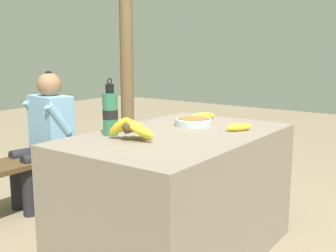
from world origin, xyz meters
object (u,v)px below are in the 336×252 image
object	(u,v)px
loose_banana_front	(239,127)
loose_banana_side	(203,116)
banana_bunch_ripe	(132,128)
water_bottle	(110,113)
wooden_bench	(44,162)
support_post_far	(126,33)
serving_bowl	(193,121)
seated_vendor	(46,130)

from	to	relation	value
loose_banana_front	loose_banana_side	size ratio (longest dim) A/B	1.03
banana_bunch_ripe	water_bottle	distance (m)	0.19
loose_banana_side	wooden_bench	distance (m)	1.28
wooden_bench	support_post_far	size ratio (longest dim) A/B	0.69
banana_bunch_ripe	loose_banana_side	size ratio (longest dim) A/B	1.91
banana_bunch_ripe	loose_banana_front	size ratio (longest dim) A/B	1.85
serving_bowl	support_post_far	distance (m)	1.75
serving_bowl	loose_banana_side	distance (m)	0.24
loose_banana_front	support_post_far	size ratio (longest dim) A/B	0.06
serving_bowl	loose_banana_side	bearing A→B (deg)	17.31
loose_banana_front	support_post_far	world-z (taller)	support_post_far
support_post_far	banana_bunch_ripe	bearing A→B (deg)	-137.92
banana_bunch_ripe	loose_banana_front	world-z (taller)	banana_bunch_ripe
banana_bunch_ripe	seated_vendor	world-z (taller)	seated_vendor
loose_banana_front	loose_banana_side	world-z (taller)	same
serving_bowl	water_bottle	distance (m)	0.56
loose_banana_side	loose_banana_front	bearing A→B (deg)	-121.63
wooden_bench	water_bottle	bearing A→B (deg)	-107.03
wooden_bench	support_post_far	xyz separation A→B (m)	(1.14, 0.16, 0.98)
seated_vendor	support_post_far	distance (m)	1.36
loose_banana_front	seated_vendor	bearing A→B (deg)	97.13
serving_bowl	seated_vendor	size ratio (longest dim) A/B	0.22
wooden_bench	seated_vendor	world-z (taller)	seated_vendor
loose_banana_front	loose_banana_side	bearing A→B (deg)	58.37
water_bottle	wooden_bench	distance (m)	1.16
wooden_bench	loose_banana_front	bearing A→B (deg)	-82.40
wooden_bench	support_post_far	world-z (taller)	support_post_far
loose_banana_side	wooden_bench	xyz separation A→B (m)	(-0.43, 1.13, -0.40)
water_bottle	wooden_bench	xyz separation A→B (m)	(0.31, 1.00, -0.50)
water_bottle	loose_banana_side	distance (m)	0.76
loose_banana_front	seated_vendor	size ratio (longest dim) A/B	0.16
banana_bunch_ripe	loose_banana_front	distance (m)	0.64
water_bottle	loose_banana_side	world-z (taller)	water_bottle
banana_bunch_ripe	support_post_far	distance (m)	2.06
loose_banana_front	wooden_bench	distance (m)	1.57
water_bottle	wooden_bench	size ratio (longest dim) A/B	0.17
loose_banana_side	wooden_bench	size ratio (longest dim) A/B	0.08
seated_vendor	support_post_far	size ratio (longest dim) A/B	0.39
water_bottle	wooden_bench	bearing A→B (deg)	72.97
support_post_far	loose_banana_front	bearing A→B (deg)	-119.37
seated_vendor	water_bottle	bearing A→B (deg)	80.77
wooden_bench	seated_vendor	distance (m)	0.24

